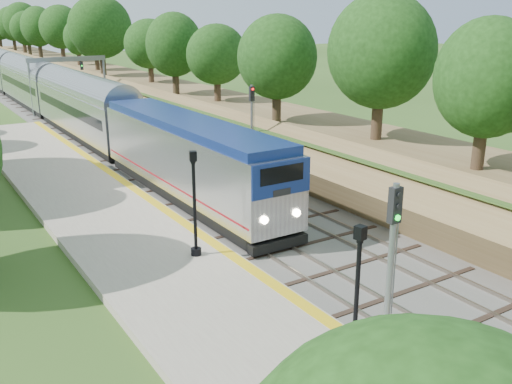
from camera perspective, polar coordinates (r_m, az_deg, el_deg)
ground at (r=19.77m, az=21.51°, el=-16.67°), size 320.00×320.00×0.00m
trackbed at (r=71.64m, az=-19.37°, el=7.95°), size 9.50×170.00×0.28m
platform at (r=28.52m, az=-12.23°, el=-4.57°), size 6.40×68.00×0.38m
yellow_stripe at (r=29.45m, az=-7.07°, el=-3.17°), size 0.55×68.00×0.01m
embankment at (r=73.70m, az=-13.14°, el=10.20°), size 10.64×170.00×11.70m
signal_gantry at (r=66.35m, az=-18.33°, el=11.52°), size 8.40×0.38×6.20m
train at (r=94.32m, az=-24.24°, el=10.90°), size 3.16×148.37×4.65m
lamppost_mid at (r=17.58m, az=9.98°, el=-11.00°), size 0.45×0.45×4.52m
lamppost_far at (r=24.97m, az=-6.15°, el=-1.80°), size 0.47×0.47×4.76m
signal_platform at (r=16.55m, az=13.32°, el=-6.78°), size 0.35×0.28×5.95m
signal_farside at (r=38.66m, az=-0.42°, el=7.21°), size 0.33×0.26×6.05m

